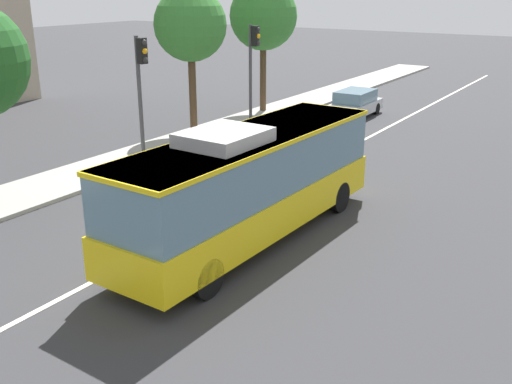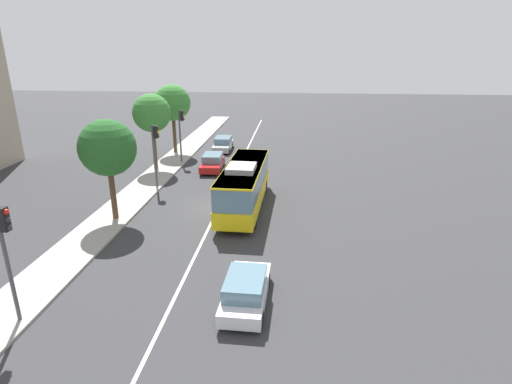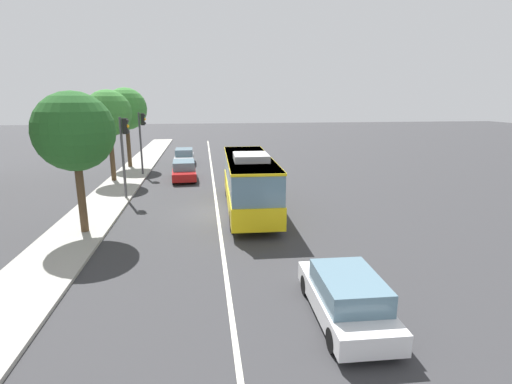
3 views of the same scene
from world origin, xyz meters
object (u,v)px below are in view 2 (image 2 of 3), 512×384
Objects in this scene: street_tree_kerbside_right at (172,103)px; sedan_red at (213,162)px; street_tree_kerbside_left at (152,113)px; street_tree_kerbside_centre at (108,148)px; sedan_white at (246,290)px; transit_bus at (244,184)px; sedan_silver at (223,144)px; traffic_light_far_corner at (181,127)px; traffic_light_near_corner at (7,245)px; traffic_light_mid_block at (156,146)px.

sedan_red is at bearing -138.79° from street_tree_kerbside_right.
street_tree_kerbside_centre is (-12.03, -1.21, -0.36)m from street_tree_kerbside_left.
sedan_white is 0.63× the size of street_tree_kerbside_right.
transit_bus is 17.72m from sedan_silver.
sedan_silver is 6.96m from traffic_light_far_corner.
street_tree_kerbside_left is (-0.24, 5.35, 4.48)m from sedan_red.
sedan_red is 23.56m from traffic_light_near_corner.
street_tree_kerbside_left is (-2.36, 1.97, 1.64)m from traffic_light_far_corner.
traffic_light_near_corner is at bearing -176.57° from street_tree_kerbside_right.
street_tree_kerbside_left reaches higher than traffic_light_mid_block.
traffic_light_near_corner is at bearing -6.75° from sedan_silver.
street_tree_kerbside_left is at bearing -90.27° from sedan_red.
sedan_red is 13.58m from street_tree_kerbside_centre.
street_tree_kerbside_left is 1.05× the size of street_tree_kerbside_centre.
sedan_white is at bearing -55.08° from traffic_light_mid_block.
sedan_silver is at bearing 13.21° from sedan_white.
street_tree_kerbside_right is at bearing -71.38° from sedan_silver.
street_tree_kerbside_centre is at bearing -11.72° from sedan_silver.
traffic_light_near_corner reaches higher than transit_bus.
traffic_light_mid_block is 8.01m from traffic_light_far_corner.
transit_bus is 2.21× the size of sedan_white.
sedan_white is 0.87× the size of traffic_light_near_corner.
traffic_light_far_corner is (25.25, -0.10, 0.00)m from traffic_light_near_corner.
transit_bus is at bearing -21.08° from traffic_light_mid_block.
street_tree_kerbside_left is at bearing 178.81° from street_tree_kerbside_right.
sedan_white is at bearing 12.00° from sedan_red.
sedan_white is at bearing -158.18° from street_tree_kerbside_right.
traffic_light_near_corner is at bearing -176.52° from street_tree_kerbside_centre.
sedan_silver is at bearing 82.39° from traffic_light_mid_block.
traffic_light_far_corner is at bearing -124.96° from sedan_red.
street_tree_kerbside_left is at bearing -33.25° from sedan_silver.
sedan_white is 29.38m from street_tree_kerbside_right.
traffic_light_far_corner is at bearing 94.09° from traffic_light_near_corner.
traffic_light_far_corner is (2.12, 3.37, 2.84)m from sedan_red.
transit_bus is 13.61m from street_tree_kerbside_left.
traffic_light_mid_block is at bearing 65.92° from transit_bus.
traffic_light_mid_block is 1.00× the size of traffic_light_far_corner.
street_tree_kerbside_centre reaches higher than sedan_white.
sedan_red is 0.69× the size of street_tree_kerbside_centre.
sedan_red is 0.88× the size of traffic_light_near_corner.
traffic_light_far_corner is at bearing 95.42° from traffic_light_mid_block.
sedan_red is (20.97, 5.56, 0.00)m from sedan_white.
transit_bus is 1.94× the size of traffic_light_far_corner.
traffic_light_mid_block and traffic_light_far_corner have the same top height.
sedan_silver is 31.11m from traffic_light_near_corner.
street_tree_kerbside_right is at bearing -1.19° from street_tree_kerbside_left.
transit_bus reaches higher than sedan_red.
traffic_light_near_corner is (-13.70, 7.57, 1.75)m from transit_bus.
traffic_light_mid_block is (-5.89, 3.26, 2.84)m from sedan_red.
street_tree_kerbside_left is 0.96× the size of street_tree_kerbside_right.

